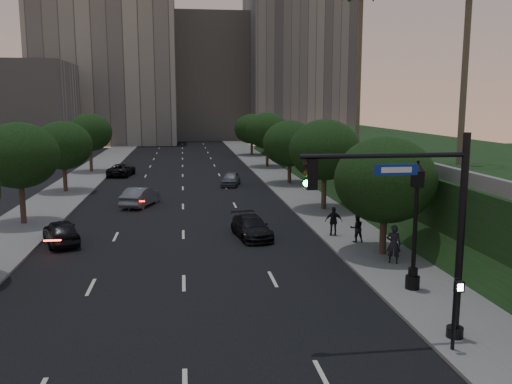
{
  "coord_description": "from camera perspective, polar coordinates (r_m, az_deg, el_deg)",
  "views": [
    {
      "loc": [
        0.09,
        -18.21,
        7.94
      ],
      "look_at": [
        3.59,
        7.67,
        3.6
      ],
      "focal_mm": 38.0,
      "sensor_mm": 36.0,
      "label": 1
    }
  ],
  "objects": [
    {
      "name": "tree_left_c",
      "position": [
        50.44,
        -19.64,
        4.64
      ],
      "size": [
        5.0,
        5.0,
        6.34
      ],
      "color": "#38281C",
      "rests_on": "ground"
    },
    {
      "name": "office_block_filler",
      "position": [
        92.0,
        -24.43,
        8.02
      ],
      "size": [
        18.0,
        16.0,
        14.0
      ],
      "primitive_type": "cube",
      "color": "#9D9A90",
      "rests_on": "ground"
    },
    {
      "name": "traffic_signal_mast",
      "position": [
        18.4,
        17.76,
        -4.44
      ],
      "size": [
        5.68,
        0.56,
        7.0
      ],
      "color": "black",
      "rests_on": "ground"
    },
    {
      "name": "office_block_mid",
      "position": [
        120.47,
        -4.99,
        11.81
      ],
      "size": [
        22.0,
        18.0,
        26.0
      ],
      "primitive_type": "cube",
      "color": "#9D9A90",
      "rests_on": "ground"
    },
    {
      "name": "parapet_wall",
      "position": [
        48.25,
        8.48,
        5.07
      ],
      "size": [
        0.35,
        90.0,
        0.7
      ],
      "primitive_type": "cube",
      "color": "slate",
      "rests_on": "embankment"
    },
    {
      "name": "tree_left_b",
      "position": [
        37.83,
        -23.66,
        3.54
      ],
      "size": [
        5.0,
        5.0,
        6.71
      ],
      "color": "#38281C",
      "rests_on": "ground"
    },
    {
      "name": "sedan_near_left",
      "position": [
        32.56,
        -19.83,
        -3.97
      ],
      "size": [
        3.0,
        4.49,
        1.42
      ],
      "primitive_type": "imported",
      "rotation": [
        0.0,
        0.0,
        3.49
      ],
      "color": "black",
      "rests_on": "ground"
    },
    {
      "name": "sedan_far_left",
      "position": [
        60.65,
        -13.99,
        2.27
      ],
      "size": [
        2.96,
        5.13,
        1.35
      ],
      "primitive_type": "imported",
      "rotation": [
        0.0,
        0.0,
        2.99
      ],
      "color": "black",
      "rests_on": "ground"
    },
    {
      "name": "road_surface",
      "position": [
        48.86,
        -7.71,
        0.01
      ],
      "size": [
        16.0,
        140.0,
        0.02
      ],
      "primitive_type": "cube",
      "color": "black",
      "rests_on": "ground"
    },
    {
      "name": "office_block_left",
      "position": [
        111.4,
        -15.37,
        13.26
      ],
      "size": [
        26.0,
        20.0,
        32.0
      ],
      "primitive_type": "cube",
      "color": "gray",
      "rests_on": "ground"
    },
    {
      "name": "tree_left_d",
      "position": [
        64.15,
        -17.11,
        6.02
      ],
      "size": [
        5.0,
        5.0,
        6.71
      ],
      "color": "#38281C",
      "rests_on": "ground"
    },
    {
      "name": "tree_right_d",
      "position": [
        66.1,
        1.2,
        6.46
      ],
      "size": [
        5.2,
        5.2,
        6.74
      ],
      "color": "#38281C",
      "rests_on": "ground"
    },
    {
      "name": "sidewalk_left",
      "position": [
        49.93,
        -19.55,
        -0.18
      ],
      "size": [
        4.5,
        140.0,
        0.15
      ],
      "primitive_type": "cube",
      "color": "slate",
      "rests_on": "ground"
    },
    {
      "name": "pedestrian_c",
      "position": [
        32.3,
        8.18,
        -3.05
      ],
      "size": [
        1.07,
        0.61,
        1.72
      ],
      "primitive_type": "imported",
      "rotation": [
        0.0,
        0.0,
        2.95
      ],
      "color": "black",
      "rests_on": "sidewalk_right"
    },
    {
      "name": "sedan_far_right",
      "position": [
        52.05,
        -2.67,
        1.4
      ],
      "size": [
        2.43,
        4.2,
        1.34
      ],
      "primitive_type": "imported",
      "rotation": [
        0.0,
        0.0,
        -0.23
      ],
      "color": "#595B61",
      "rests_on": "ground"
    },
    {
      "name": "pedestrian_b",
      "position": [
        31.04,
        10.56,
        -3.76
      ],
      "size": [
        0.77,
        0.61,
        1.58
      ],
      "primitive_type": "imported",
      "rotation": [
        0.0,
        0.0,
        3.13
      ],
      "color": "black",
      "rests_on": "sidewalk_right"
    },
    {
      "name": "pedestrian_signal",
      "position": [
        18.48,
        20.28,
        -11.35
      ],
      "size": [
        0.3,
        0.33,
        2.5
      ],
      "color": "black",
      "rests_on": "ground"
    },
    {
      "name": "tree_right_b",
      "position": [
        39.7,
        7.25,
        4.41
      ],
      "size": [
        5.2,
        5.2,
        6.74
      ],
      "color": "#38281C",
      "rests_on": "ground"
    },
    {
      "name": "tree_right_c",
      "position": [
        52.37,
        3.57,
        5.13
      ],
      "size": [
        5.2,
        5.2,
        6.24
      ],
      "color": "#38281C",
      "rests_on": "ground"
    },
    {
      "name": "tree_right_a",
      "position": [
        28.4,
        13.44,
        1.25
      ],
      "size": [
        5.2,
        5.2,
        6.24
      ],
      "color": "#38281C",
      "rests_on": "ground"
    },
    {
      "name": "ground",
      "position": [
        19.87,
        -7.56,
        -14.21
      ],
      "size": [
        160.0,
        160.0,
        0.0
      ],
      "primitive_type": "plane",
      "color": "black",
      "rests_on": "ground"
    },
    {
      "name": "sedan_mid_left",
      "position": [
        42.71,
        -12.04,
        -0.47
      ],
      "size": [
        2.98,
        4.79,
        1.49
      ],
      "primitive_type": "imported",
      "rotation": [
        0.0,
        0.0,
        2.81
      ],
      "color": "#585A5F",
      "rests_on": "ground"
    },
    {
      "name": "tree_right_e",
      "position": [
        80.96,
        -0.45,
        6.66
      ],
      "size": [
        5.2,
        5.2,
        6.24
      ],
      "color": "#38281C",
      "rests_on": "ground"
    },
    {
      "name": "office_block_right",
      "position": [
        117.12,
        4.23,
        14.34
      ],
      "size": [
        20.0,
        22.0,
        36.0
      ],
      "primitive_type": "cube",
      "color": "gray",
      "rests_on": "ground"
    },
    {
      "name": "pedestrian_a",
      "position": [
        27.34,
        14.29,
        -5.34
      ],
      "size": [
        0.83,
        0.71,
        1.91
      ],
      "primitive_type": "imported",
      "rotation": [
        0.0,
        0.0,
        2.71
      ],
      "color": "black",
      "rests_on": "sidewalk_right"
    },
    {
      "name": "sidewalk_right",
      "position": [
        49.9,
        4.14,
        0.34
      ],
      "size": [
        4.5,
        140.0,
        0.15
      ],
      "primitive_type": "cube",
      "color": "slate",
      "rests_on": "ground"
    },
    {
      "name": "sedan_near_right",
      "position": [
        32.09,
        -0.49,
        -3.72
      ],
      "size": [
        2.39,
        4.6,
        1.28
      ],
      "primitive_type": "imported",
      "rotation": [
        0.0,
        0.0,
        0.14
      ],
      "color": "black",
      "rests_on": "ground"
    },
    {
      "name": "embankment",
      "position": [
        51.49,
        17.55,
        2.37
      ],
      "size": [
        18.0,
        90.0,
        4.0
      ],
      "primitive_type": "cube",
      "color": "black",
      "rests_on": "ground"
    },
    {
      "name": "street_lamp",
      "position": [
        23.52,
        16.39,
        -3.99
      ],
      "size": [
        0.64,
        0.64,
        5.62
      ],
      "color": "black",
      "rests_on": "ground"
    }
  ]
}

